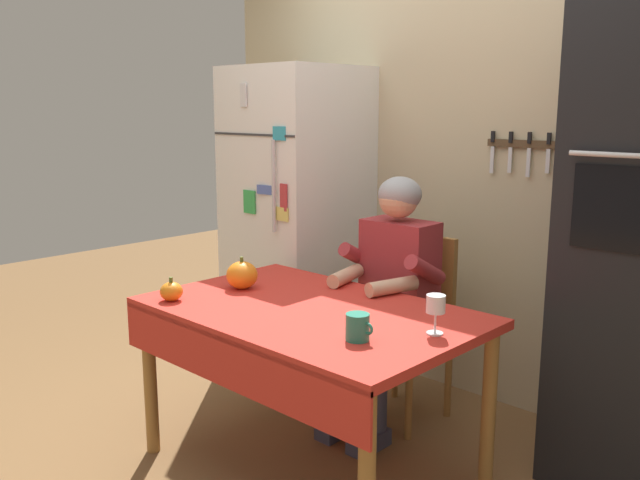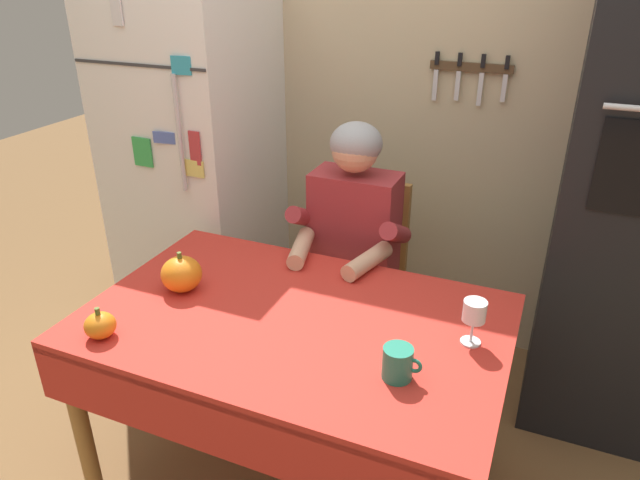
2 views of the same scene
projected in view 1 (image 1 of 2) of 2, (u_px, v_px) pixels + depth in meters
ground_plane at (294, 477)px, 2.90m from camera, size 10.00×10.00×0.00m
back_wall_assembly at (481, 159)px, 3.57m from camera, size 3.70×0.13×2.60m
refrigerator at (297, 220)px, 4.05m from camera, size 0.68×0.71×1.80m
dining_table at (306, 328)px, 2.83m from camera, size 1.40×0.90×0.74m
chair_behind_person at (412, 318)px, 3.43m from camera, size 0.40×0.40×0.93m
seated_person at (390, 282)px, 3.26m from camera, size 0.47×0.55×1.25m
coffee_mug at (358, 327)px, 2.43m from camera, size 0.11×0.09×0.10m
wine_glass at (436, 306)px, 2.48m from camera, size 0.07×0.07×0.15m
pumpkin_large at (171, 291)px, 2.92m from camera, size 0.10×0.10×0.11m
pumpkin_medium at (242, 275)px, 3.12m from camera, size 0.15×0.15×0.15m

